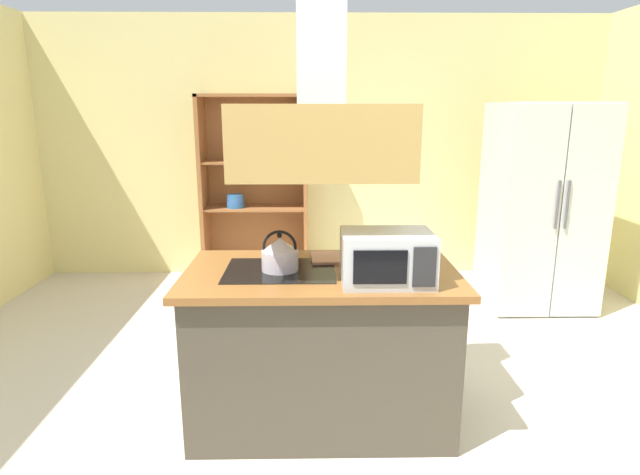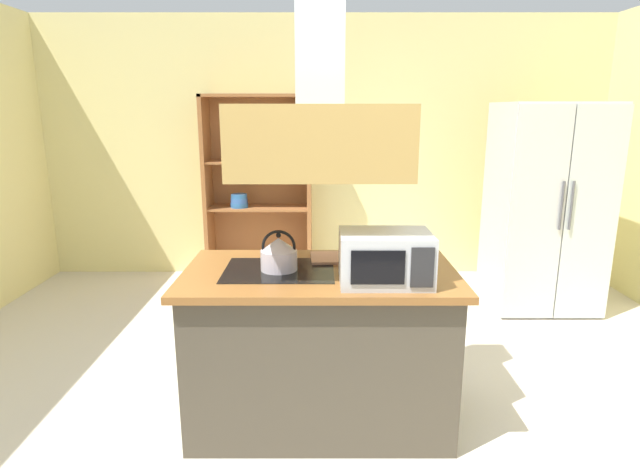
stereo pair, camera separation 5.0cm
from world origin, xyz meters
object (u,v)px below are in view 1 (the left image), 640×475
(fruit_bowl, at_px, (410,252))
(microwave, at_px, (387,257))
(kettle, at_px, (280,254))
(cutting_board, at_px, (340,258))
(dish_cabinet, at_px, (255,199))
(refrigerator, at_px, (541,207))

(fruit_bowl, bearing_deg, microwave, -116.28)
(kettle, xyz_separation_m, cutting_board, (0.34, 0.22, -0.09))
(microwave, bearing_deg, cutting_board, 117.10)
(kettle, relative_size, fruit_bowl, 0.96)
(cutting_board, bearing_deg, kettle, -147.60)
(dish_cabinet, height_order, cutting_board, dish_cabinet)
(refrigerator, height_order, fruit_bowl, refrigerator)
(refrigerator, distance_m, dish_cabinet, 2.78)
(refrigerator, xyz_separation_m, kettle, (-2.23, -1.82, 0.08))
(fruit_bowl, bearing_deg, cutting_board, 177.11)
(dish_cabinet, xyz_separation_m, microwave, (0.97, -2.87, 0.18))
(dish_cabinet, relative_size, fruit_bowl, 8.21)
(refrigerator, height_order, cutting_board, refrigerator)
(cutting_board, bearing_deg, dish_cabinet, 107.16)
(kettle, bearing_deg, cutting_board, 32.40)
(kettle, distance_m, fruit_bowl, 0.78)
(kettle, height_order, microwave, microwave)
(dish_cabinet, relative_size, kettle, 8.53)
(cutting_board, height_order, microwave, microwave)
(dish_cabinet, bearing_deg, kettle, -81.13)
(refrigerator, distance_m, fruit_bowl, 2.19)
(dish_cabinet, distance_m, fruit_bowl, 2.74)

